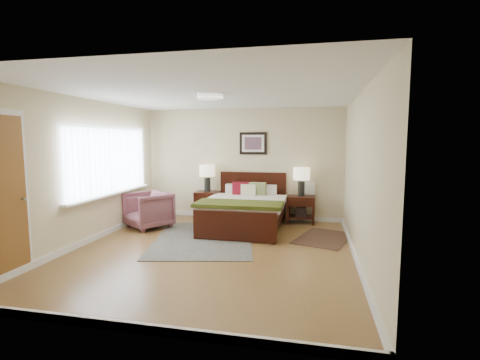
{
  "coord_description": "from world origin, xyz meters",
  "views": [
    {
      "loc": [
        1.58,
        -5.26,
        1.77
      ],
      "look_at": [
        0.25,
        1.03,
        1.05
      ],
      "focal_mm": 26.0,
      "sensor_mm": 36.0,
      "label": 1
    }
  ],
  "objects_px": {
    "bed": "(245,205)",
    "lamp_right": "(302,176)",
    "rug_persian": "(204,238)",
    "armchair": "(148,210)",
    "lamp_left": "(207,173)",
    "nightstand_left": "(207,197)",
    "nightstand_right": "(301,207)"
  },
  "relations": [
    {
      "from": "nightstand_left",
      "to": "nightstand_right",
      "type": "height_order",
      "value": "nightstand_left"
    },
    {
      "from": "lamp_left",
      "to": "lamp_right",
      "type": "bearing_deg",
      "value": 0.0
    },
    {
      "from": "bed",
      "to": "lamp_right",
      "type": "height_order",
      "value": "lamp_right"
    },
    {
      "from": "nightstand_left",
      "to": "lamp_right",
      "type": "height_order",
      "value": "lamp_right"
    },
    {
      "from": "rug_persian",
      "to": "nightstand_right",
      "type": "bearing_deg",
      "value": 32.31
    },
    {
      "from": "lamp_left",
      "to": "nightstand_left",
      "type": "bearing_deg",
      "value": -90.0
    },
    {
      "from": "bed",
      "to": "nightstand_left",
      "type": "distance_m",
      "value": 1.24
    },
    {
      "from": "lamp_left",
      "to": "armchair",
      "type": "bearing_deg",
      "value": -130.58
    },
    {
      "from": "bed",
      "to": "lamp_right",
      "type": "xyz_separation_m",
      "value": [
        1.09,
        0.73,
        0.54
      ]
    },
    {
      "from": "armchair",
      "to": "lamp_left",
      "type": "bearing_deg",
      "value": 84.87
    },
    {
      "from": "bed",
      "to": "rug_persian",
      "type": "relative_size",
      "value": 0.81
    },
    {
      "from": "bed",
      "to": "armchair",
      "type": "relative_size",
      "value": 2.42
    },
    {
      "from": "nightstand_left",
      "to": "lamp_left",
      "type": "distance_m",
      "value": 0.56
    },
    {
      "from": "bed",
      "to": "lamp_right",
      "type": "relative_size",
      "value": 3.2
    },
    {
      "from": "lamp_left",
      "to": "lamp_right",
      "type": "height_order",
      "value": "lamp_left"
    },
    {
      "from": "nightstand_right",
      "to": "lamp_right",
      "type": "xyz_separation_m",
      "value": [
        -0.0,
        0.01,
        0.66
      ]
    },
    {
      "from": "bed",
      "to": "nightstand_left",
      "type": "xyz_separation_m",
      "value": [
        -1.02,
        0.71,
        0.01
      ]
    },
    {
      "from": "lamp_left",
      "to": "rug_persian",
      "type": "height_order",
      "value": "lamp_left"
    },
    {
      "from": "lamp_left",
      "to": "nightstand_right",
      "type": "bearing_deg",
      "value": -0.33
    },
    {
      "from": "lamp_right",
      "to": "armchair",
      "type": "distance_m",
      "value": 3.29
    },
    {
      "from": "bed",
      "to": "armchair",
      "type": "bearing_deg",
      "value": -169.76
    },
    {
      "from": "lamp_left",
      "to": "rug_persian",
      "type": "relative_size",
      "value": 0.25
    },
    {
      "from": "nightstand_right",
      "to": "lamp_left",
      "type": "distance_m",
      "value": 2.23
    },
    {
      "from": "nightstand_left",
      "to": "bed",
      "type": "bearing_deg",
      "value": -34.8
    },
    {
      "from": "lamp_right",
      "to": "armchair",
      "type": "xyz_separation_m",
      "value": [
        -3.04,
        -1.08,
        -0.66
      ]
    },
    {
      "from": "nightstand_left",
      "to": "nightstand_right",
      "type": "xyz_separation_m",
      "value": [
        2.11,
        0.01,
        -0.14
      ]
    },
    {
      "from": "nightstand_left",
      "to": "nightstand_right",
      "type": "relative_size",
      "value": 1.05
    },
    {
      "from": "bed",
      "to": "rug_persian",
      "type": "height_order",
      "value": "bed"
    },
    {
      "from": "nightstand_right",
      "to": "lamp_right",
      "type": "distance_m",
      "value": 0.66
    },
    {
      "from": "lamp_right",
      "to": "bed",
      "type": "bearing_deg",
      "value": -146.25
    },
    {
      "from": "bed",
      "to": "nightstand_left",
      "type": "relative_size",
      "value": 3.13
    },
    {
      "from": "lamp_right",
      "to": "rug_persian",
      "type": "xyz_separation_m",
      "value": [
        -1.68,
        -1.63,
        -1.02
      ]
    }
  ]
}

